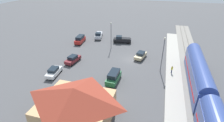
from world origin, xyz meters
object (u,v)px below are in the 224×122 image
object	(u,v)px
pickup_black	(122,40)
sedan_white	(54,72)
pickup_silver	(99,35)
suv_red	(80,39)
pedestrian_on_platform	(172,69)
passenger_train	(208,105)
sedan_tan	(141,55)
light_pole_lot_center	(111,32)
suv_green	(114,77)
light_pole_near_platform	(163,51)
station_building	(76,105)
sedan_maroon	(73,59)

from	to	relation	value
pickup_black	sedan_white	bearing A→B (deg)	67.13
pickup_silver	suv_red	xyz separation A→B (m)	(3.98, 5.64, 0.12)
pedestrian_on_platform	pickup_black	xyz separation A→B (m)	(14.46, -15.10, -0.25)
passenger_train	suv_red	bearing A→B (deg)	-36.80
sedan_tan	light_pole_lot_center	xyz separation A→B (m)	(8.97, -4.01, 3.87)
suv_green	light_pole_lot_center	distance (m)	17.21
light_pole_near_platform	suv_green	bearing A→B (deg)	36.91
pedestrian_on_platform	sedan_tan	xyz separation A→B (m)	(7.42, -5.87, -0.40)
station_building	sedan_white	distance (m)	14.72
sedan_tan	suv_red	bearing A→B (deg)	-15.86
suv_green	sedan_white	xyz separation A→B (m)	(12.80, 1.24, -0.27)
station_building	sedan_white	bearing A→B (deg)	-44.28
suv_green	pickup_silver	bearing A→B (deg)	-63.25
suv_red	suv_green	bearing A→B (deg)	131.82
suv_red	pickup_black	bearing A→B (deg)	-163.10
passenger_train	sedan_white	distance (m)	28.87
station_building	pickup_silver	xyz separation A→B (m)	(9.27, -34.51, -2.06)
sedan_maroon	pedestrian_on_platform	bearing A→B (deg)	-177.72
suv_red	sedan_maroon	world-z (taller)	suv_red
pickup_black	light_pole_lot_center	xyz separation A→B (m)	(1.93, 5.22, 3.72)
passenger_train	light_pole_lot_center	xyz separation A→B (m)	(20.89, -21.89, 1.89)
pickup_silver	sedan_maroon	world-z (taller)	pickup_silver
pedestrian_on_platform	suv_green	bearing A→B (deg)	28.73
suv_green	suv_red	distance (m)	23.43
station_building	pickup_silver	size ratio (longest dim) A/B	1.85
sedan_tan	sedan_maroon	xyz separation A→B (m)	(15.41, 6.78, 0.00)
suv_green	pickup_black	size ratio (longest dim) A/B	0.88
sedan_tan	light_pole_lot_center	distance (m)	10.56
pickup_black	light_pole_near_platform	xyz separation A→B (m)	(-12.15, 14.57, 3.99)
station_building	sedan_tan	world-z (taller)	station_building
light_pole_lot_center	station_building	bearing A→B (deg)	96.02
sedan_maroon	light_pole_lot_center	xyz separation A→B (m)	(-6.44, -10.79, 3.87)
pickup_silver	sedan_white	size ratio (longest dim) A/B	1.22
suv_green	passenger_train	bearing A→B (deg)	159.27
pickup_black	pickup_silver	bearing A→B (deg)	-12.92
pedestrian_on_platform	sedan_tan	world-z (taller)	pedestrian_on_platform
suv_red	sedan_maroon	xyz separation A→B (m)	(-3.92, 12.27, -0.27)
suv_green	light_pole_lot_center	size ratio (longest dim) A/B	0.66
pickup_silver	suv_green	bearing A→B (deg)	116.75
sedan_maroon	light_pole_lot_center	distance (m)	13.15
sedan_white	light_pole_lot_center	bearing A→B (deg)	-113.62
sedan_tan	light_pole_lot_center	world-z (taller)	light_pole_lot_center
pickup_black	sedan_maroon	bearing A→B (deg)	62.39
suv_green	suv_red	world-z (taller)	same
passenger_train	light_pole_near_platform	world-z (taller)	light_pole_near_platform
pedestrian_on_platform	suv_red	world-z (taller)	suv_red
passenger_train	station_building	xyz separation A→B (m)	(18.00, 5.49, 0.23)
suv_green	pedestrian_on_platform	bearing A→B (deg)	-151.27
sedan_maroon	sedan_white	bearing A→B (deg)	80.35
passenger_train	sedan_tan	world-z (taller)	passenger_train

